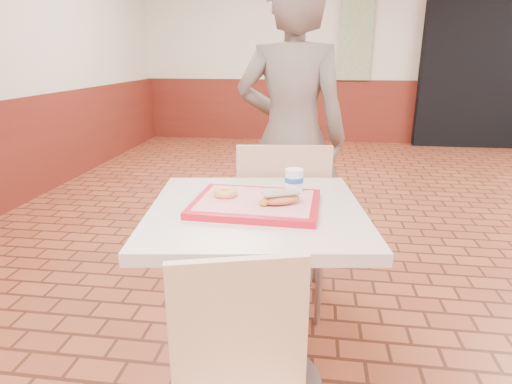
# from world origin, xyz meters

# --- Properties ---
(corridor_doorway) EXTENTS (1.60, 0.22, 2.20)m
(corridor_doorway) POSITION_xyz_m (1.20, 4.88, 1.10)
(corridor_doorway) COLOR black
(corridor_doorway) RESTS_ON ground
(promo_poster) EXTENTS (0.50, 0.03, 1.20)m
(promo_poster) POSITION_xyz_m (-0.60, 4.94, 1.60)
(promo_poster) COLOR gray
(promo_poster) RESTS_ON wainscot_band
(main_table) EXTENTS (0.80, 0.80, 0.85)m
(main_table) POSITION_xyz_m (-1.37, -0.71, 0.57)
(main_table) COLOR beige
(main_table) RESTS_ON ground
(chair_main_back) EXTENTS (0.51, 0.51, 0.99)m
(chair_main_back) POSITION_xyz_m (-1.31, -0.11, 0.55)
(chair_main_back) COLOR tan
(chair_main_back) RESTS_ON ground
(customer) EXTENTS (0.69, 0.47, 1.83)m
(customer) POSITION_xyz_m (-1.30, 0.35, 0.92)
(customer) COLOR #6D5F54
(customer) RESTS_ON ground
(serving_tray) EXTENTS (0.47, 0.37, 0.03)m
(serving_tray) POSITION_xyz_m (-1.37, -0.71, 0.86)
(serving_tray) COLOR red
(serving_tray) RESTS_ON main_table
(ring_donut) EXTENTS (0.12, 0.12, 0.03)m
(ring_donut) POSITION_xyz_m (-1.49, -0.68, 0.89)
(ring_donut) COLOR #E39452
(ring_donut) RESTS_ON serving_tray
(long_john_donut) EXTENTS (0.16, 0.13, 0.05)m
(long_john_donut) POSITION_xyz_m (-1.28, -0.75, 0.90)
(long_john_donut) COLOR #C06B38
(long_john_donut) RESTS_ON serving_tray
(paper_cup) EXTENTS (0.07, 0.07, 0.09)m
(paper_cup) POSITION_xyz_m (-1.23, -0.59, 0.92)
(paper_cup) COLOR white
(paper_cup) RESTS_ON serving_tray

